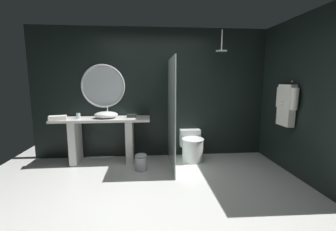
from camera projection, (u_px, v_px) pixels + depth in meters
ground_plane at (158, 201)px, 3.01m from camera, size 5.76×5.76×0.00m
back_wall_panel at (154, 94)px, 4.68m from camera, size 4.80×0.10×2.60m
side_wall_right at (298, 97)px, 3.76m from camera, size 0.10×2.47×2.60m
vanity_counter at (103, 134)px, 4.37m from camera, size 1.80×0.54×0.87m
vessel_sink at (106, 115)px, 4.30m from camera, size 0.44×0.36×0.22m
tumbler_cup at (78, 116)px, 4.27m from camera, size 0.07×0.07×0.10m
tissue_box at (132, 116)px, 4.38m from camera, size 0.18×0.11×0.06m
round_wall_mirror at (103, 86)px, 4.48m from camera, size 0.86×0.04×0.86m
shower_glass_panel at (171, 114)px, 4.09m from camera, size 0.02×1.25×1.96m
rain_shower_head at (221, 49)px, 4.27m from camera, size 0.21×0.21×0.39m
hanging_bathrobe at (286, 103)px, 3.85m from camera, size 0.20×0.52×0.77m
toilet at (192, 146)px, 4.54m from camera, size 0.43×0.64×0.56m
waste_bin at (141, 162)px, 4.01m from camera, size 0.21×0.21×0.31m
folded_hand_towel at (58, 118)px, 4.09m from camera, size 0.33×0.25×0.08m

